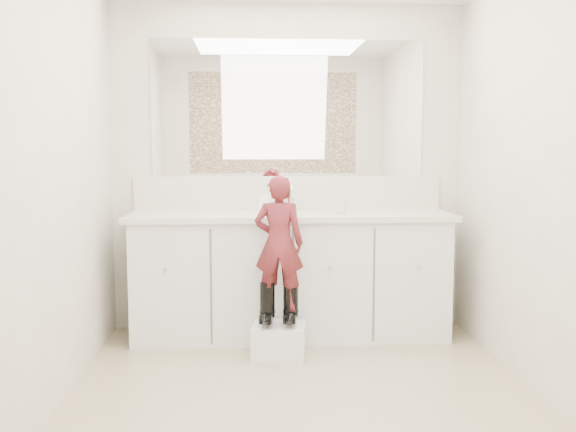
{
  "coord_description": "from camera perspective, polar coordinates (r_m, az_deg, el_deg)",
  "views": [
    {
      "loc": [
        -0.29,
        -3.28,
        1.34
      ],
      "look_at": [
        -0.04,
        0.86,
        0.91
      ],
      "focal_mm": 40.0,
      "sensor_mm": 36.0,
      "label": 1
    }
  ],
  "objects": [
    {
      "name": "wall_front",
      "position": [
        1.81,
        5.76,
        1.41
      ],
      "size": [
        2.6,
        0.0,
        2.6
      ],
      "primitive_type": "plane",
      "rotation": [
        -1.57,
        0.0,
        0.0
      ],
      "color": "beige",
      "rests_on": "floor"
    },
    {
      "name": "dot_panel",
      "position": [
        1.84,
        5.86,
        15.53
      ],
      "size": [
        2.0,
        0.01,
        1.2
      ],
      "primitive_type": "cube",
      "color": "#472819",
      "rests_on": "wall_front"
    },
    {
      "name": "mirror",
      "position": [
        4.79,
        0.02,
        9.54
      ],
      "size": [
        2.0,
        0.02,
        1.0
      ],
      "primitive_type": "cube",
      "color": "white",
      "rests_on": "wall_back"
    },
    {
      "name": "vanity_cabinet",
      "position": [
        4.61,
        0.22,
        -5.5
      ],
      "size": [
        2.2,
        0.55,
        0.85
      ],
      "primitive_type": "cube",
      "color": "silver",
      "rests_on": "floor"
    },
    {
      "name": "floor",
      "position": [
        3.56,
        1.53,
        -16.19
      ],
      "size": [
        3.0,
        3.0,
        0.0
      ],
      "primitive_type": "plane",
      "color": "#8B775B",
      "rests_on": "ground"
    },
    {
      "name": "boot_right",
      "position": [
        4.16,
        0.24,
        -7.77
      ],
      "size": [
        0.13,
        0.2,
        0.28
      ],
      "primitive_type": null,
      "rotation": [
        0.0,
        0.0,
        -0.15
      ],
      "color": "black",
      "rests_on": "step_stool"
    },
    {
      "name": "wall_back",
      "position": [
        4.79,
        0.01,
        4.28
      ],
      "size": [
        2.6,
        0.0,
        2.6
      ],
      "primitive_type": "plane",
      "rotation": [
        1.57,
        0.0,
        0.0
      ],
      "color": "beige",
      "rests_on": "floor"
    },
    {
      "name": "step_stool",
      "position": [
        4.22,
        -0.8,
        -11.04
      ],
      "size": [
        0.37,
        0.33,
        0.21
      ],
      "primitive_type": "cube",
      "rotation": [
        0.0,
        0.0,
        -0.15
      ],
      "color": "white",
      "rests_on": "floor"
    },
    {
      "name": "wall_left",
      "position": [
        3.44,
        -20.58,
        3.22
      ],
      "size": [
        0.0,
        3.0,
        3.0
      ],
      "primitive_type": "plane",
      "rotation": [
        1.57,
        0.0,
        1.57
      ],
      "color": "beige",
      "rests_on": "floor"
    },
    {
      "name": "toddler",
      "position": [
        4.08,
        -0.81,
        -2.42
      ],
      "size": [
        0.34,
        0.25,
        0.87
      ],
      "primitive_type": "imported",
      "rotation": [
        0.0,
        0.0,
        2.99
      ],
      "color": "#9B2F35",
      "rests_on": "step_stool"
    },
    {
      "name": "toothbrush",
      "position": [
        4.06,
        0.17,
        -0.78
      ],
      "size": [
        0.14,
        0.03,
        0.06
      ],
      "primitive_type": "cylinder",
      "rotation": [
        0.0,
        1.22,
        -0.15
      ],
      "color": "#DA547F",
      "rests_on": "toddler"
    },
    {
      "name": "boot_left",
      "position": [
        4.15,
        -1.85,
        -7.8
      ],
      "size": [
        0.13,
        0.2,
        0.28
      ],
      "primitive_type": null,
      "rotation": [
        0.0,
        0.0,
        -0.15
      ],
      "color": "black",
      "rests_on": "step_stool"
    },
    {
      "name": "faucet",
      "position": [
        4.68,
        0.1,
        1.05
      ],
      "size": [
        0.08,
        0.08,
        0.1
      ],
      "primitive_type": "cylinder",
      "color": "silver",
      "rests_on": "countertop"
    },
    {
      "name": "cup",
      "position": [
        4.54,
        4.75,
        0.77
      ],
      "size": [
        0.12,
        0.12,
        0.08
      ],
      "primitive_type": "imported",
      "rotation": [
        0.0,
        0.0,
        0.41
      ],
      "color": "beige",
      "rests_on": "countertop"
    },
    {
      "name": "countertop",
      "position": [
        4.53,
        0.23,
        -0.01
      ],
      "size": [
        2.28,
        0.58,
        0.04
      ],
      "primitive_type": "cube",
      "color": "beige",
      "rests_on": "vanity_cabinet"
    },
    {
      "name": "wall_right",
      "position": [
        3.65,
        22.41,
        3.29
      ],
      "size": [
        0.0,
        3.0,
        3.0
      ],
      "primitive_type": "plane",
      "rotation": [
        1.57,
        0.0,
        -1.57
      ],
      "color": "beige",
      "rests_on": "floor"
    },
    {
      "name": "soap_bottle",
      "position": [
        4.57,
        -2.1,
        1.39
      ],
      "size": [
        0.08,
        0.08,
        0.17
      ],
      "primitive_type": "imported",
      "rotation": [
        0.0,
        0.0,
        -0.05
      ],
      "color": "white",
      "rests_on": "countertop"
    },
    {
      "name": "backsplash",
      "position": [
        4.79,
        0.02,
        2.06
      ],
      "size": [
        2.28,
        0.03,
        0.25
      ],
      "primitive_type": "cube",
      "color": "beige",
      "rests_on": "countertop"
    }
  ]
}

